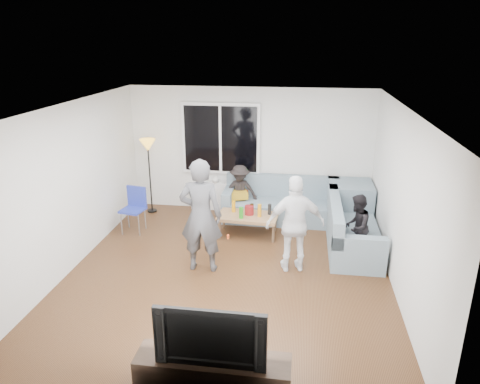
% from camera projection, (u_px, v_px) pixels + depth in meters
% --- Properties ---
extents(floor, '(5.00, 5.50, 0.04)m').
position_uv_depth(floor, '(228.00, 274.00, 7.03)').
color(floor, '#56351C').
rests_on(floor, ground).
extents(ceiling, '(5.00, 5.50, 0.04)m').
position_uv_depth(ceiling, '(227.00, 106.00, 6.15)').
color(ceiling, white).
rests_on(ceiling, ground).
extents(wall_back, '(5.00, 0.04, 2.60)m').
position_uv_depth(wall_back, '(250.00, 151.00, 9.18)').
color(wall_back, silver).
rests_on(wall_back, ground).
extents(wall_front, '(5.00, 0.04, 2.60)m').
position_uv_depth(wall_front, '(176.00, 298.00, 4.01)').
color(wall_front, silver).
rests_on(wall_front, ground).
extents(wall_left, '(0.04, 5.50, 2.60)m').
position_uv_depth(wall_left, '(69.00, 188.00, 6.93)').
color(wall_left, silver).
rests_on(wall_left, ground).
extents(wall_right, '(0.04, 5.50, 2.60)m').
position_uv_depth(wall_right, '(403.00, 204.00, 6.25)').
color(wall_right, silver).
rests_on(wall_right, ground).
extents(window_frame, '(1.62, 0.06, 1.47)m').
position_uv_depth(window_frame, '(221.00, 139.00, 9.10)').
color(window_frame, white).
rests_on(window_frame, wall_back).
extents(window_glass, '(1.50, 0.02, 1.35)m').
position_uv_depth(window_glass, '(220.00, 139.00, 9.06)').
color(window_glass, black).
rests_on(window_glass, window_frame).
extents(window_mullion, '(0.05, 0.03, 1.35)m').
position_uv_depth(window_mullion, '(220.00, 139.00, 9.06)').
color(window_mullion, white).
rests_on(window_mullion, window_frame).
extents(radiator, '(1.30, 0.12, 0.62)m').
position_uv_depth(radiator, '(221.00, 196.00, 9.48)').
color(radiator, silver).
rests_on(radiator, floor).
extents(potted_plant, '(0.25, 0.22, 0.37)m').
position_uv_depth(potted_plant, '(243.00, 175.00, 9.22)').
color(potted_plant, '#2C6E31').
rests_on(potted_plant, radiator).
extents(vase, '(0.18, 0.18, 0.16)m').
position_uv_depth(vase, '(216.00, 179.00, 9.33)').
color(vase, silver).
rests_on(vase, radiator).
extents(sofa_back_section, '(2.30, 0.85, 0.85)m').
position_uv_depth(sofa_back_section, '(281.00, 200.00, 8.91)').
color(sofa_back_section, slate).
rests_on(sofa_back_section, floor).
extents(sofa_right_section, '(2.00, 0.85, 0.85)m').
position_uv_depth(sofa_right_section, '(354.00, 225.00, 7.72)').
color(sofa_right_section, slate).
rests_on(sofa_right_section, floor).
extents(sofa_corner, '(0.85, 0.85, 0.85)m').
position_uv_depth(sofa_corner, '(349.00, 204.00, 8.73)').
color(sofa_corner, slate).
rests_on(sofa_corner, floor).
extents(cushion_yellow, '(0.47, 0.43, 0.14)m').
position_uv_depth(cushion_yellow, '(237.00, 194.00, 8.98)').
color(cushion_yellow, '#BA8A1B').
rests_on(cushion_yellow, sofa_back_section).
extents(cushion_red, '(0.46, 0.44, 0.13)m').
position_uv_depth(cushion_red, '(237.00, 193.00, 9.06)').
color(cushion_red, maroon).
rests_on(cushion_red, sofa_back_section).
extents(coffee_table, '(1.13, 0.67, 0.40)m').
position_uv_depth(coffee_table, '(248.00, 225.00, 8.30)').
color(coffee_table, olive).
rests_on(coffee_table, floor).
extents(pitcher, '(0.17, 0.17, 0.17)m').
position_uv_depth(pitcher, '(249.00, 210.00, 8.23)').
color(pitcher, maroon).
rests_on(pitcher, coffee_table).
extents(side_chair, '(0.47, 0.47, 0.86)m').
position_uv_depth(side_chair, '(133.00, 211.00, 8.36)').
color(side_chair, '#23329B').
rests_on(side_chair, floor).
extents(floor_lamp, '(0.32, 0.32, 1.56)m').
position_uv_depth(floor_lamp, '(150.00, 177.00, 9.22)').
color(floor_lamp, gold).
rests_on(floor_lamp, floor).
extents(player_left, '(0.68, 0.46, 1.83)m').
position_uv_depth(player_left, '(201.00, 216.00, 6.85)').
color(player_left, '#46464A').
rests_on(player_left, floor).
extents(player_right, '(0.98, 0.56, 1.57)m').
position_uv_depth(player_right, '(295.00, 224.00, 6.87)').
color(player_right, white).
rests_on(player_right, floor).
extents(spectator_right, '(0.57, 0.64, 1.11)m').
position_uv_depth(spectator_right, '(356.00, 227.00, 7.34)').
color(spectator_right, black).
rests_on(spectator_right, floor).
extents(spectator_back, '(0.77, 0.50, 1.11)m').
position_uv_depth(spectator_back, '(240.00, 192.00, 9.01)').
color(spectator_back, black).
rests_on(spectator_back, floor).
extents(tv_console, '(1.60, 0.40, 0.44)m').
position_uv_depth(tv_console, '(213.00, 376.00, 4.58)').
color(tv_console, '#34231A').
rests_on(tv_console, floor).
extents(television, '(1.12, 0.15, 0.64)m').
position_uv_depth(television, '(212.00, 332.00, 4.40)').
color(television, black).
rests_on(television, tv_console).
extents(bottle_e, '(0.07, 0.07, 0.20)m').
position_uv_depth(bottle_e, '(270.00, 209.00, 8.23)').
color(bottle_e, black).
rests_on(bottle_e, coffee_table).
extents(bottle_c, '(0.07, 0.07, 0.19)m').
position_uv_depth(bottle_c, '(252.00, 209.00, 8.28)').
color(bottle_c, black).
rests_on(bottle_c, coffee_table).
extents(bottle_d, '(0.07, 0.07, 0.24)m').
position_uv_depth(bottle_d, '(260.00, 210.00, 8.12)').
color(bottle_d, orange).
rests_on(bottle_d, coffee_table).
extents(bottle_b, '(0.08, 0.08, 0.21)m').
position_uv_depth(bottle_b, '(241.00, 213.00, 8.05)').
color(bottle_b, '#21931A').
rests_on(bottle_b, coffee_table).
extents(bottle_a, '(0.07, 0.07, 0.22)m').
position_uv_depth(bottle_a, '(234.00, 206.00, 8.35)').
color(bottle_a, orange).
rests_on(bottle_a, coffee_table).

